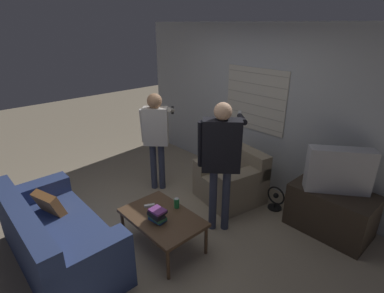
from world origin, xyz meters
TOP-DOWN VIEW (x-y plane):
  - ground_plane at (0.00, 0.00)m, footprint 16.00×16.00m
  - wall_back at (-0.00, 2.03)m, footprint 5.20×0.08m
  - couch_blue at (-0.28, -1.19)m, footprint 1.79×0.85m
  - armchair_beige at (0.17, 1.29)m, footprint 0.99×0.96m
  - coffee_table at (0.31, -0.16)m, footprint 0.99×0.64m
  - tv_stand at (1.54, 1.61)m, footprint 0.99×0.59m
  - tv at (1.54, 1.61)m, footprint 0.72×0.62m
  - person_left_standing at (-0.85, 0.64)m, footprint 0.47×0.76m
  - person_right_standing at (0.54, 0.60)m, footprint 0.53×0.87m
  - book_stack at (0.35, -0.25)m, footprint 0.22×0.19m
  - soda_can at (0.29, 0.09)m, footprint 0.07×0.07m
  - spare_remote at (0.04, -0.15)m, footprint 0.09×0.13m
  - floor_fan at (0.80, 1.53)m, footprint 0.28×0.20m

SIDE VIEW (x-z plane):
  - ground_plane at x=0.00m, z-range 0.00..0.00m
  - floor_fan at x=0.80m, z-range -0.02..0.34m
  - tv_stand at x=1.54m, z-range 0.00..0.59m
  - armchair_beige at x=0.17m, z-range -0.07..0.70m
  - couch_blue at x=-0.28m, z-range -0.09..0.74m
  - coffee_table at x=0.31m, z-range 0.17..0.60m
  - spare_remote at x=0.04m, z-range 0.42..0.45m
  - soda_can at x=0.29m, z-range 0.42..0.55m
  - book_stack at x=0.35m, z-range 0.42..0.58m
  - tv at x=1.54m, z-range 0.59..1.16m
  - person_left_standing at x=-0.85m, z-range 0.21..1.79m
  - person_right_standing at x=0.54m, z-range 0.24..1.95m
  - wall_back at x=0.00m, z-range 0.00..2.55m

